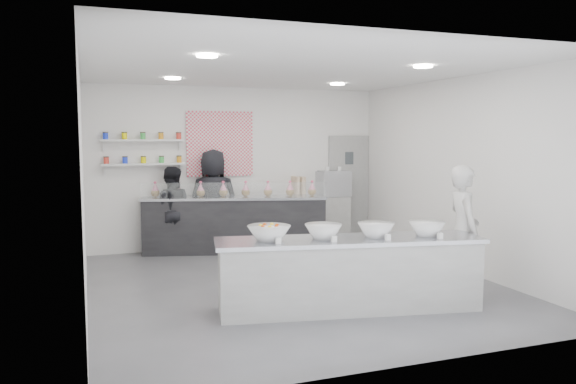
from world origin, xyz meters
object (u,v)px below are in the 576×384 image
at_px(espresso_ledge, 318,219).
at_px(woman_prep, 463,230).
at_px(back_bar, 235,224).
at_px(staff_right, 214,200).
at_px(prep_counter, 349,274).
at_px(staff_left, 171,210).
at_px(espresso_machine, 334,183).

bearing_deg(espresso_ledge, woman_prep, -84.39).
bearing_deg(woman_prep, espresso_ledge, 20.28).
relative_size(back_bar, staff_right, 1.76).
xyz_separation_m(woman_prep, staff_right, (-2.48, 3.90, 0.07)).
xyz_separation_m(prep_counter, espresso_ledge, (1.32, 4.09, 0.03)).
distance_m(espresso_ledge, staff_right, 2.15).
xyz_separation_m(espresso_ledge, staff_right, (-2.09, -0.08, 0.46)).
xyz_separation_m(back_bar, staff_left, (-1.10, 0.25, 0.27)).
height_order(prep_counter, espresso_machine, espresso_machine).
relative_size(espresso_ledge, espresso_machine, 2.09).
bearing_deg(staff_right, woman_prep, 127.61).
relative_size(espresso_ledge, staff_left, 0.81).
distance_m(espresso_machine, staff_right, 2.44).
bearing_deg(prep_counter, espresso_machine, 78.56).
bearing_deg(espresso_ledge, prep_counter, -107.85).
distance_m(back_bar, staff_left, 1.16).
bearing_deg(espresso_machine, woman_prep, -89.12).
relative_size(prep_counter, back_bar, 0.98).
height_order(espresso_ledge, staff_left, staff_left).
height_order(back_bar, woman_prep, woman_prep).
height_order(espresso_machine, staff_right, staff_right).
relative_size(back_bar, woman_prep, 1.91).
distance_m(prep_counter, staff_right, 4.11).
distance_m(prep_counter, staff_left, 4.30).
relative_size(back_bar, espresso_ledge, 2.60).
relative_size(prep_counter, staff_right, 1.73).
distance_m(espresso_ledge, staff_left, 2.88).
bearing_deg(prep_counter, staff_right, 111.51).
xyz_separation_m(prep_counter, back_bar, (-0.45, 3.75, 0.07)).
xyz_separation_m(back_bar, staff_right, (-0.33, 0.25, 0.42)).
bearing_deg(back_bar, staff_left, -177.46).
bearing_deg(espresso_ledge, espresso_machine, 0.00).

